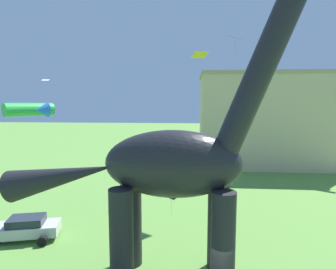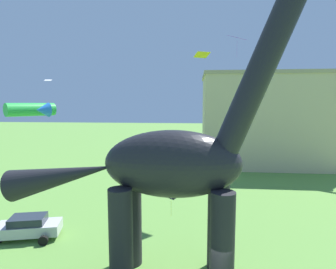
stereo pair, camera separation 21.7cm
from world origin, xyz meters
TOP-DOWN VIEW (x-y plane):
  - dinosaur_sculpture at (-1.75, 2.68)m, footprint 16.45×3.48m
  - parked_sedan_left at (-11.96, 6.18)m, footprint 4.51×2.74m
  - person_photographer at (-5.86, 9.99)m, footprint 0.42×0.19m
  - kite_apex at (-1.79, 3.29)m, footprint 1.13×1.29m
  - kite_near_high at (-16.03, 17.28)m, footprint 0.81×0.66m
  - kite_far_left at (-10.91, 5.79)m, footprint 3.18×3.04m
  - kite_high_left at (0.14, 20.15)m, footprint 1.90×1.69m
  - kite_high_right at (3.21, 15.42)m, footprint 1.88×1.90m
  - background_building_block at (10.80, 32.73)m, footprint 20.37×12.29m

SIDE VIEW (x-z plane):
  - person_photographer at x=-5.86m, z-range 0.12..1.25m
  - parked_sedan_left at x=-11.96m, z-range 0.03..1.58m
  - kite_apex at x=-1.79m, z-range 3.71..5.04m
  - dinosaur_sculpture at x=-1.75m, z-range -2.38..14.81m
  - background_building_block at x=10.80m, z-range 0.01..13.67m
  - kite_far_left at x=-10.91m, z-range 8.45..9.35m
  - kite_near_high at x=-16.03m, z-range 11.64..11.82m
  - kite_high_left at x=0.14m, z-range 14.31..14.80m
  - kite_high_right at x=3.21m, z-range 14.24..16.23m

